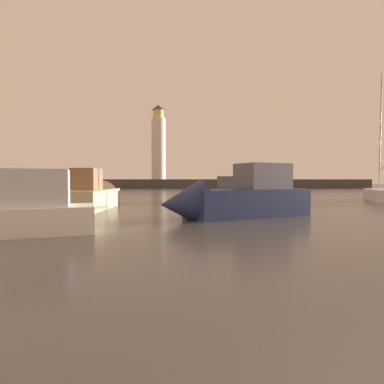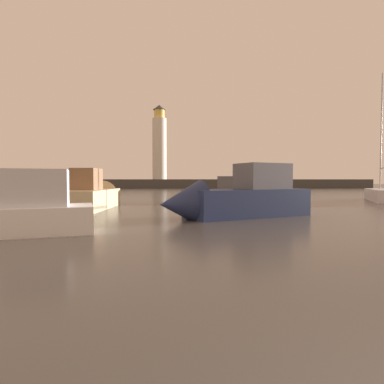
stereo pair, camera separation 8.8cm
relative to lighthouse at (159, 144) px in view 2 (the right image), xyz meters
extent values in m
plane|color=#4C4742|center=(6.75, -37.82, -10.51)|extent=(226.93, 226.93, 0.00)
cube|color=#423F3D|center=(6.75, 0.00, -9.45)|extent=(89.00, 5.13, 2.13)
cylinder|color=silver|center=(0.00, 0.00, -1.13)|extent=(3.34, 3.34, 14.51)
cylinder|color=#F2CC59|center=(0.00, 0.00, 7.14)|extent=(2.51, 2.51, 2.03)
cone|color=#33383D|center=(0.00, 0.00, 8.74)|extent=(3.01, 3.01, 1.16)
cube|color=white|center=(-2.18, -64.94, -10.00)|extent=(6.67, 4.12, 1.02)
cube|color=silver|center=(-1.11, -64.63, -8.80)|extent=(2.67, 2.52, 1.39)
cube|color=#1E284C|center=(8.10, -59.58, -9.76)|extent=(7.33, 5.09, 1.50)
cone|color=#1E284C|center=(4.38, -61.25, -9.69)|extent=(3.00, 3.07, 2.37)
cube|color=#595960|center=(9.01, -59.17, -8.30)|extent=(3.28, 2.86, 1.43)
cube|color=#1E284C|center=(10.06, -47.65, -9.97)|extent=(6.26, 3.74, 1.08)
cone|color=#1E284C|center=(13.37, -48.70, -9.92)|extent=(2.37, 2.45, 1.98)
cube|color=#595960|center=(9.19, -47.38, -8.80)|extent=(2.55, 2.01, 1.27)
cube|color=beige|center=(-1.84, -54.46, -9.84)|extent=(2.94, 6.98, 1.34)
cone|color=beige|center=(-1.61, -50.40, -9.78)|extent=(2.58, 2.43, 2.45)
cube|color=#8C6647|center=(-1.88, -55.18, -8.45)|extent=(1.70, 2.20, 1.45)
cube|color=silver|center=(23.52, -47.71, -9.95)|extent=(4.72, 7.71, 1.12)
cylinder|color=#B7B7BC|center=(23.82, -47.01, -3.85)|extent=(0.12, 0.12, 11.08)
camera|label=1|loc=(4.11, -76.99, -8.49)|focal=29.90mm
camera|label=2|loc=(4.20, -77.00, -8.49)|focal=29.90mm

